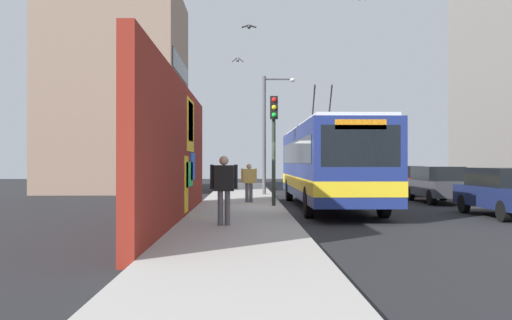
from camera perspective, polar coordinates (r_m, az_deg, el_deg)
name	(u,v)px	position (r m, az deg, el deg)	size (l,w,h in m)	color
ground_plane	(284,211)	(20.03, 2.91, -5.28)	(80.00, 80.00, 0.00)	#232326
sidewalk_slab	(240,209)	(19.98, -1.69, -5.08)	(48.00, 3.20, 0.15)	#ADA8A0
graffiti_wall	(178,152)	(16.03, -8.10, 0.81)	(13.96, 0.32, 4.09)	maroon
building_far_left	(119,92)	(34.86, -14.13, 6.88)	(8.89, 7.66, 12.19)	gray
city_bus	(328,162)	(21.39, 7.49, -0.21)	(12.17, 2.66, 4.96)	navy
parked_car_navy	(507,191)	(19.33, 24.68, -2.96)	(4.44, 1.85, 1.58)	navy
parked_car_dark_gray	(437,184)	(25.20, 18.37, -2.35)	(4.30, 1.74, 1.58)	#38383D
parked_car_red	(401,180)	(30.44, 14.91, -2.00)	(4.40, 1.89, 1.58)	#B21E19
pedestrian_midblock	(249,180)	(22.07, -0.74, -2.09)	(0.22, 0.64, 1.55)	#595960
pedestrian_near_wall	(224,184)	(13.91, -3.37, -2.52)	(0.24, 0.70, 1.77)	#595960
traffic_light	(274,132)	(20.20, 1.87, 2.97)	(0.49, 0.28, 4.07)	#2D382D
street_lamp	(268,126)	(27.71, 1.26, 3.58)	(0.44, 1.67, 5.99)	#4C4C51
flying_pigeons	(291,0)	(21.38, 3.68, 16.30)	(8.26, 5.25, 3.61)	slate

